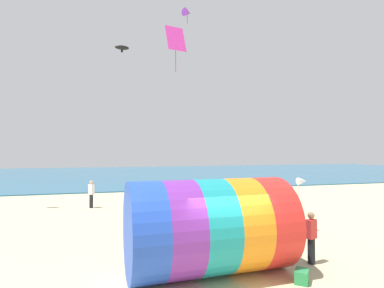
{
  "coord_description": "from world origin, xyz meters",
  "views": [
    {
      "loc": [
        -3.22,
        -8.32,
        3.8
      ],
      "look_at": [
        -0.34,
        2.55,
        4.03
      ],
      "focal_mm": 28.0,
      "sensor_mm": 36.0,
      "label": 1
    }
  ],
  "objects": [
    {
      "name": "kite_handler",
      "position": [
        3.23,
        0.4,
        0.88
      ],
      "size": [
        0.41,
        0.33,
        1.72
      ],
      "color": "black",
      "rests_on": "ground"
    },
    {
      "name": "bystander_mid_beach",
      "position": [
        -4.58,
        12.47,
        0.93
      ],
      "size": [
        0.4,
        0.42,
        1.8
      ],
      "color": "black",
      "rests_on": "ground"
    },
    {
      "name": "ground_plane",
      "position": [
        0.0,
        0.0,
        0.0
      ],
      "size": [
        120.0,
        120.0,
        0.0
      ],
      "primitive_type": "plane",
      "color": "#CCBA8C"
    },
    {
      "name": "kite_black_parafoil",
      "position": [
        -2.59,
        15.07,
        11.68
      ],
      "size": [
        1.09,
        0.45,
        0.54
      ],
      "color": "black"
    },
    {
      "name": "bystander_near_water",
      "position": [
        -2.41,
        8.42,
        0.89
      ],
      "size": [
        0.4,
        0.28,
        1.73
      ],
      "color": "black",
      "rests_on": "ground"
    },
    {
      "name": "cooler_box",
      "position": [
        2.05,
        -0.77,
        0.18
      ],
      "size": [
        0.61,
        0.63,
        0.36
      ],
      "primitive_type": "cube",
      "rotation": [
        0.0,
        0.0,
        0.85
      ],
      "color": "#268C4C",
      "rests_on": "ground"
    },
    {
      "name": "kite_magenta_diamond",
      "position": [
        0.41,
        9.2,
        10.5
      ],
      "size": [
        1.28,
        0.85,
        2.85
      ],
      "color": "#D1339E"
    },
    {
      "name": "beach_flag",
      "position": [
        5.25,
        3.78,
        2.26
      ],
      "size": [
        0.47,
        0.36,
        2.55
      ],
      "color": "silver",
      "rests_on": "ground"
    },
    {
      "name": "kite_purple_delta",
      "position": [
        2.09,
        13.11,
        14.06
      ],
      "size": [
        0.87,
        0.85,
        1.16
      ],
      "color": "purple"
    },
    {
      "name": "giant_inflatable_tube",
      "position": [
        -0.31,
        0.55,
        1.45
      ],
      "size": [
        5.13,
        3.13,
        2.9
      ],
      "color": "blue",
      "rests_on": "ground"
    },
    {
      "name": "sea",
      "position": [
        0.0,
        39.4,
        0.05
      ],
      "size": [
        120.0,
        40.0,
        0.1
      ],
      "primitive_type": "cube",
      "color": "#236084",
      "rests_on": "ground"
    }
  ]
}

